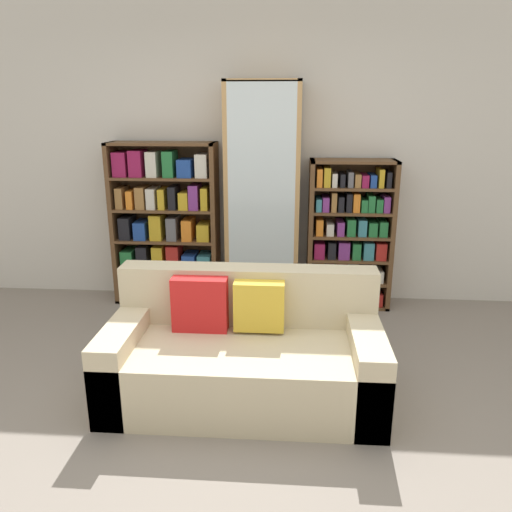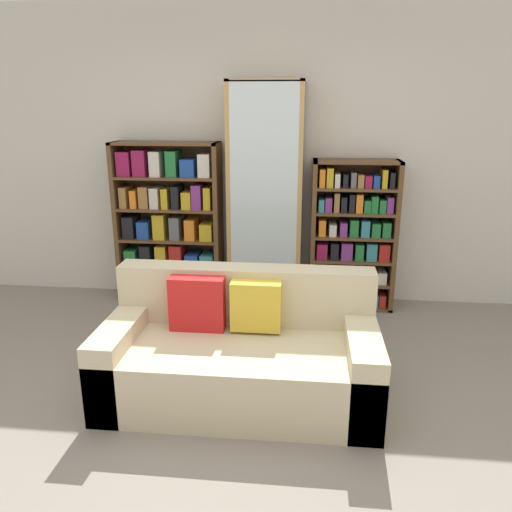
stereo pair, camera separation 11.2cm
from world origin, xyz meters
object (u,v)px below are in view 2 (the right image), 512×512
Objects in this scene: wine_bottle at (313,324)px; bookshelf_right at (353,238)px; bookshelf_left at (169,226)px; display_cabinet at (265,199)px; couch at (240,355)px.

bookshelf_right is at bearing 67.28° from wine_bottle.
display_cabinet reaches higher than bookshelf_left.
bookshelf_left is 0.74× the size of display_cabinet.
bookshelf_right is at bearing 1.14° from display_cabinet.
bookshelf_right reaches higher than couch.
bookshelf_right reaches higher than wine_bottle.
bookshelf_left reaches higher than bookshelf_right.
couch is 1.89m from bookshelf_left.
couch is 1.26× the size of bookshelf_right.
display_cabinet is 0.87m from bookshelf_right.
bookshelf_left reaches higher than couch.
wine_bottle is (0.47, 0.78, -0.12)m from couch.
bookshelf_right is at bearing 63.02° from couch.
bookshelf_right is 3.51× the size of wine_bottle.
bookshelf_right is (0.82, 1.61, 0.38)m from couch.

